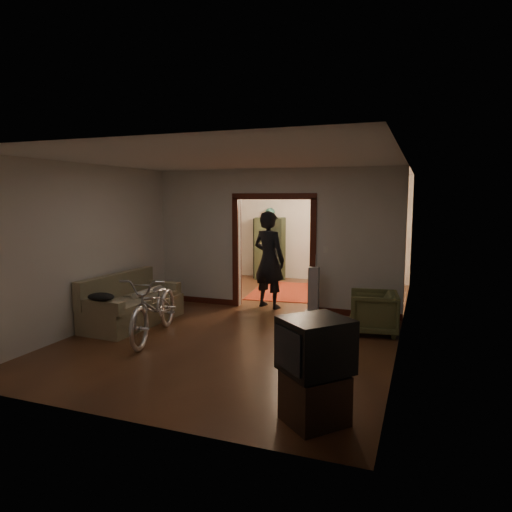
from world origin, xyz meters
The scene contains 24 objects.
floor centered at (0.00, 0.00, 0.00)m, with size 5.00×8.50×0.01m, color #3F2214.
ceiling centered at (0.00, 0.00, 2.80)m, with size 5.00×8.50×0.01m, color white.
wall_back centered at (0.00, 4.25, 1.40)m, with size 5.00×0.02×2.80m, color beige.
wall_left centered at (-2.50, 0.00, 1.40)m, with size 0.02×8.50×2.80m, color beige.
wall_right centered at (2.50, 0.00, 1.40)m, with size 0.02×8.50×2.80m, color beige.
partition_wall centered at (0.00, 0.75, 1.40)m, with size 5.00×0.14×2.80m, color beige.
door_casing centered at (0.00, 0.75, 1.10)m, with size 1.74×0.20×2.32m, color #3F160E.
far_window centered at (0.70, 4.21, 1.55)m, with size 0.98×0.06×1.28m, color black.
chandelier centered at (0.00, 2.50, 2.35)m, with size 0.24×0.24×0.24m, color #FFE0A5.
light_switch centered at (1.05, 0.68, 1.25)m, with size 0.08×0.01×0.12m, color silver.
sofa centered at (-1.99, -1.20, 0.44)m, with size 0.87×1.92×0.88m, color #736C4D.
rolled_paper centered at (-1.89, -0.90, 0.53)m, with size 0.10×0.10×0.83m, color beige.
jacket centered at (-1.94, -2.11, 0.68)m, with size 0.45×0.33×0.13m, color black.
bicycle centered at (-1.18, -1.76, 0.52)m, with size 0.69×1.97×1.03m, color silver.
armchair centered at (2.07, -0.29, 0.35)m, with size 0.75×0.77×0.70m, color brown.
tv_stand centered at (1.85, -3.61, 0.25)m, with size 0.56×0.51×0.51m, color black.
crt_tv centered at (1.85, -3.61, 0.80)m, with size 0.62×0.56×0.53m, color black.
vacuum centered at (0.90, 0.40, 0.47)m, with size 0.29×0.23×0.95m, color gray.
person centered at (-0.13, 0.81, 0.98)m, with size 0.72×0.47×1.97m, color black.
oriental_rug centered at (-0.16, 2.44, 0.01)m, with size 1.72×2.25×0.02m, color maroon.
locker centered at (-1.18, 3.98, 0.85)m, with size 0.85×0.47×1.69m, color #28311D.
globe centered at (-1.18, 3.98, 1.94)m, with size 0.26×0.26×0.26m, color #1E5972.
desk centered at (0.95, 3.59, 0.33)m, with size 0.89×0.50×0.66m, color #341A11.
desk_chair centered at (0.47, 3.24, 0.42)m, with size 0.37×0.37×0.83m, color #341A11.
Camera 1 is at (2.81, -7.87, 2.24)m, focal length 32.00 mm.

